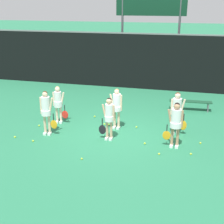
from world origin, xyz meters
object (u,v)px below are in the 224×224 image
tennis_ball_10 (104,124)px  player_1 (109,115)px  player_4 (117,105)px  tennis_ball_8 (159,154)px  tennis_ball_2 (136,127)px  tennis_ball_0 (145,143)px  tennis_ball_1 (191,154)px  bench_courtside (191,102)px  player_0 (46,109)px  player_3 (58,102)px  tennis_ball_3 (33,141)px  tennis_ball_11 (200,143)px  player_5 (177,110)px  tennis_ball_6 (82,159)px  tennis_ball_5 (109,124)px  tennis_ball_4 (39,126)px  scoreboard (151,8)px  player_2 (176,121)px  tennis_ball_7 (95,116)px  tennis_ball_9 (15,137)px

tennis_ball_10 → player_1: bearing=-67.4°
player_4 → tennis_ball_8: 2.97m
player_4 → tennis_ball_2: (0.81, 0.26, -0.97)m
tennis_ball_0 → tennis_ball_1: bearing=-14.7°
bench_courtside → player_0: player_0 is taller
player_3 → tennis_ball_10: 2.20m
tennis_ball_3 → tennis_ball_11: 6.30m
player_1 → player_5: bearing=27.8°
tennis_ball_0 → player_0: bearing=-179.4°
player_5 → tennis_ball_0: size_ratio=25.02×
player_3 → tennis_ball_6: player_3 is taller
tennis_ball_5 → tennis_ball_8: bearing=-42.7°
player_4 → tennis_ball_4: bearing=-164.4°
player_1 → tennis_ball_1: 3.28m
scoreboard → player_4: scoreboard is taller
tennis_ball_3 → player_0: bearing=73.6°
tennis_ball_1 → tennis_ball_10: (-3.66, 1.93, 0.00)m
tennis_ball_0 → tennis_ball_11: same height
player_3 → scoreboard: bearing=61.1°
player_2 → tennis_ball_11: (0.94, 0.50, -0.98)m
tennis_ball_5 → tennis_ball_11: 3.91m
scoreboard → tennis_ball_7: bearing=-102.0°
tennis_ball_5 → player_2: bearing=-26.7°
player_2 → tennis_ball_8: player_2 is taller
tennis_ball_1 → tennis_ball_4: 6.40m
player_3 → tennis_ball_8: bearing=-33.0°
bench_courtside → tennis_ball_3: (-5.69, -5.20, -0.38)m
player_1 → tennis_ball_3: 3.04m
player_2 → tennis_ball_1: bearing=-36.6°
scoreboard → tennis_ball_5: size_ratio=83.13×
tennis_ball_0 → tennis_ball_5: bearing=140.1°
tennis_ball_3 → player_5: bearing=22.0°
player_4 → tennis_ball_3: 3.58m
tennis_ball_0 → tennis_ball_11: (2.01, 0.55, -0.00)m
tennis_ball_11 → tennis_ball_8: bearing=-137.7°
player_5 → tennis_ball_7: 3.97m
tennis_ball_1 → tennis_ball_0: bearing=165.3°
tennis_ball_0 → tennis_ball_11: bearing=15.4°
tennis_ball_3 → tennis_ball_4: 1.54m
player_0 → tennis_ball_4: (-0.73, 0.66, -1.03)m
tennis_ball_4 → tennis_ball_5: bearing=17.0°
tennis_ball_10 → tennis_ball_11: 4.10m
player_2 → tennis_ball_10: 3.51m
tennis_ball_2 → tennis_ball_7: bearing=159.5°
bench_courtside → tennis_ball_3: 7.71m
tennis_ball_2 → tennis_ball_9: bearing=-153.6°
player_3 → tennis_ball_11: (5.98, -0.70, -0.92)m
tennis_ball_5 → tennis_ball_8: tennis_ball_5 is taller
tennis_ball_1 → tennis_ball_2: size_ratio=1.03×
tennis_ball_8 → player_1: bearing=157.8°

